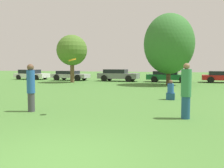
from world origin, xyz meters
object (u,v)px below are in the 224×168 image
parked_car_green (168,76)px  parked_car_red (224,76)px  parked_car_silver (70,75)px  parked_car_white (31,74)px  bystander_sitting (171,92)px  person_catcher (186,91)px  person_thrower (31,87)px  tree_1 (169,44)px  parked_car_grey (118,75)px  frisbee (72,60)px  tree_0 (72,50)px

parked_car_green → parked_car_red: bearing=9.8°
parked_car_silver → parked_car_white: bearing=178.9°
bystander_sitting → parked_car_silver: size_ratio=0.24×
parked_car_white → bystander_sitting: bearing=-35.3°
person_catcher → parked_car_white: person_catcher is taller
bystander_sitting → parked_car_white: parked_car_white is taller
person_thrower → tree_1: 15.53m
parked_car_grey → person_catcher: bearing=-65.9°
frisbee → tree_1: tree_1 is taller
parked_car_white → parked_car_grey: size_ratio=0.94×
person_catcher → parked_car_grey: bearing=-71.7°
tree_0 → parked_car_grey: 5.83m
bystander_sitting → parked_car_white: size_ratio=0.25×
parked_car_silver → tree_0: bearing=-57.9°
parked_car_silver → tree_1: bearing=-15.8°
tree_0 → tree_1: size_ratio=0.77×
tree_1 → parked_car_green: bearing=93.6°
tree_1 → parked_car_grey: size_ratio=1.41×
frisbee → tree_1: 15.09m
person_thrower → parked_car_grey: 18.59m
parked_car_white → parked_car_red: size_ratio=0.94×
parked_car_red → parked_car_silver: bearing=-175.0°
parked_car_silver → bystander_sitting: bearing=-45.1°
parked_car_grey → tree_1: bearing=-31.6°
bystander_sitting → tree_1: (-0.70, 9.67, 3.28)m
parked_car_silver → parked_car_red: size_ratio=0.98×
person_catcher → parked_car_red: size_ratio=0.42×
bystander_sitting → tree_0: bearing=135.7°
person_thrower → bystander_sitting: bearing=40.9°
parked_car_red → tree_0: bearing=-162.8°
parked_car_white → parked_car_grey: bearing=1.0°
person_catcher → parked_car_silver: (-13.10, 18.13, -0.34)m
parked_car_white → person_catcher: bearing=-42.4°
bystander_sitting → parked_car_green: size_ratio=0.23×
tree_1 → parked_car_silver: 12.66m
tree_1 → parked_car_grey: tree_1 is taller
frisbee → parked_car_red: frisbee is taller
parked_car_grey → parked_car_red: (11.11, 0.70, -0.08)m
tree_0 → tree_1: (9.82, -0.60, 0.39)m
bystander_sitting → frisbee: bearing=-122.4°
frisbee → parked_car_silver: size_ratio=0.06×
frisbee → parked_car_white: size_ratio=0.07×
tree_1 → parked_car_grey: bearing=146.0°
tree_1 → tree_0: bearing=176.5°
tree_0 → parked_car_white: tree_0 is taller
person_thrower → frisbee: 2.13m
person_thrower → parked_car_white: bearing=120.9°
parked_car_white → parked_car_green: size_ratio=0.92×
parked_car_red → parked_car_grey: bearing=-174.0°
tree_0 → person_thrower: bearing=-70.4°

